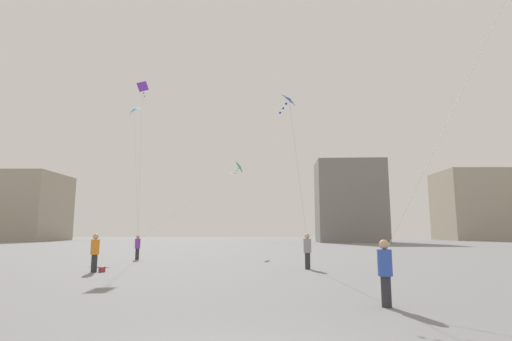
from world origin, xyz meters
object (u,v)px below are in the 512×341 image
object	(u,v)px
building_right_hall	(487,205)
person_in_blue	(385,270)
kite_violet_delta	(142,91)
kite_cobalt_diamond	(289,102)
person_in_purple	(138,246)
kite_emerald_diamond	(239,167)
handbag_beside_flyer	(102,270)
person_in_orange	(95,251)
building_left_hall	(13,207)
building_centre_hall	(350,201)
kite_cyan_diamond	(134,110)
person_in_grey	(307,250)

from	to	relation	value
building_right_hall	person_in_blue	bearing A→B (deg)	-120.53
kite_violet_delta	kite_cobalt_diamond	world-z (taller)	kite_violet_delta
building_right_hall	kite_cobalt_diamond	bearing A→B (deg)	-123.38
kite_violet_delta	person_in_purple	bearing A→B (deg)	-69.02
person_in_purple	person_in_blue	bearing A→B (deg)	-171.51
person_in_purple	kite_emerald_diamond	size ratio (longest dim) A/B	0.18
kite_emerald_diamond	handbag_beside_flyer	distance (m)	19.35
person_in_orange	building_left_hall	world-z (taller)	building_left_hall
person_in_purple	building_centre_hall	bearing A→B (deg)	-53.19
kite_cyan_diamond	building_centre_hall	distance (m)	46.94
person_in_purple	building_left_hall	xyz separation A→B (m)	(-46.84, 61.04, 6.49)
person_in_blue	person_in_grey	size ratio (longest dim) A/B	0.93
kite_violet_delta	building_left_hall	xyz separation A→B (m)	(-46.03, 58.91, -5.40)
building_left_hall	building_centre_hall	xyz separation A→B (m)	(72.00, -13.33, 0.15)
building_left_hall	kite_violet_delta	bearing A→B (deg)	-52.00
building_left_hall	kite_cobalt_diamond	bearing A→B (deg)	-52.07
person_in_blue	building_left_hall	size ratio (longest dim) A/B	0.08
kite_cyan_diamond	building_right_hall	world-z (taller)	building_right_hall
kite_emerald_diamond	handbag_beside_flyer	world-z (taller)	kite_emerald_diamond
person_in_blue	person_in_grey	bearing A→B (deg)	132.25
building_centre_hall	handbag_beside_flyer	size ratio (longest dim) A/B	47.20
person_in_blue	building_left_hall	distance (m)	98.00
kite_violet_delta	building_centre_hall	xyz separation A→B (m)	(25.97, 45.58, -5.25)
building_left_hall	handbag_beside_flyer	world-z (taller)	building_left_hall
person_in_purple	person_in_grey	bearing A→B (deg)	-148.01
person_in_blue	building_right_hall	distance (m)	97.74
kite_violet_delta	building_right_hall	world-z (taller)	building_right_hall
person_in_orange	person_in_blue	world-z (taller)	person_in_orange
kite_cobalt_diamond	handbag_beside_flyer	world-z (taller)	kite_cobalt_diamond
person_in_orange	building_left_hall	xyz separation A→B (m)	(-47.45, 69.67, 6.42)
person_in_grey	kite_cyan_diamond	distance (m)	27.89
person_in_purple	person_in_grey	world-z (taller)	person_in_grey
building_centre_hall	kite_violet_delta	bearing A→B (deg)	-119.68
person_in_blue	kite_emerald_diamond	xyz separation A→B (m)	(-5.16, 25.71, 6.84)
building_centre_hall	building_right_hall	world-z (taller)	building_right_hall
person_in_grey	kite_cobalt_diamond	bearing A→B (deg)	-72.05
building_right_hall	handbag_beside_flyer	world-z (taller)	building_right_hall
person_in_orange	kite_cobalt_diamond	xyz separation A→B (m)	(9.07, -2.87, 6.32)
kite_cyan_diamond	kite_violet_delta	bearing A→B (deg)	-69.02
kite_cobalt_diamond	kite_violet_delta	bearing A→B (deg)	127.60
person_in_blue	person_in_purple	bearing A→B (deg)	161.76
kite_violet_delta	handbag_beside_flyer	distance (m)	16.66
person_in_purple	kite_cobalt_diamond	distance (m)	16.34
kite_cyan_diamond	kite_cobalt_diamond	xyz separation A→B (m)	(14.30, -23.55, -7.02)
person_in_purple	kite_violet_delta	size ratio (longest dim) A/B	0.14
person_in_grey	kite_cyan_diamond	xyz separation A→B (m)	(-15.46, 18.99, 13.34)
kite_cyan_diamond	building_left_hall	bearing A→B (deg)	130.76
person_in_purple	building_right_hall	size ratio (longest dim) A/B	0.08
kite_emerald_diamond	building_right_hall	world-z (taller)	building_right_hall
person_in_blue	building_centre_hall	size ratio (longest dim) A/B	0.11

